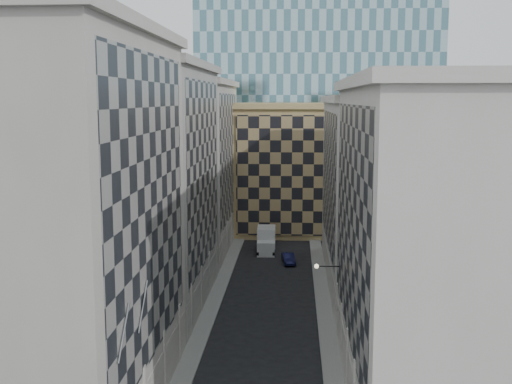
% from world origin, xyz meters
% --- Properties ---
extents(sidewalk_west, '(1.50, 100.00, 0.15)m').
position_xyz_m(sidewalk_west, '(-5.25, 30.00, 0.07)').
color(sidewalk_west, gray).
rests_on(sidewalk_west, ground).
extents(sidewalk_east, '(1.50, 100.00, 0.15)m').
position_xyz_m(sidewalk_east, '(5.25, 30.00, 0.07)').
color(sidewalk_east, gray).
rests_on(sidewalk_east, ground).
extents(bldg_left_a, '(10.80, 22.80, 23.70)m').
position_xyz_m(bldg_left_a, '(-10.88, 11.00, 11.82)').
color(bldg_left_a, '#A19C91').
rests_on(bldg_left_a, ground).
extents(bldg_left_b, '(10.80, 22.80, 22.70)m').
position_xyz_m(bldg_left_b, '(-10.88, 33.00, 11.32)').
color(bldg_left_b, gray).
rests_on(bldg_left_b, ground).
extents(bldg_left_c, '(10.80, 22.80, 21.70)m').
position_xyz_m(bldg_left_c, '(-10.88, 55.00, 10.83)').
color(bldg_left_c, '#A19C91').
rests_on(bldg_left_c, ground).
extents(bldg_right_a, '(10.80, 26.80, 20.70)m').
position_xyz_m(bldg_right_a, '(10.88, 15.00, 10.32)').
color(bldg_right_a, beige).
rests_on(bldg_right_a, ground).
extents(bldg_right_b, '(10.80, 28.80, 19.70)m').
position_xyz_m(bldg_right_b, '(10.89, 42.00, 9.85)').
color(bldg_right_b, beige).
rests_on(bldg_right_b, ground).
extents(tan_block, '(16.80, 14.80, 18.80)m').
position_xyz_m(tan_block, '(2.00, 67.90, 9.44)').
color(tan_block, tan).
rests_on(tan_block, ground).
extents(church_tower, '(7.20, 7.20, 51.50)m').
position_xyz_m(church_tower, '(0.00, 82.00, 26.95)').
color(church_tower, '#322D26').
rests_on(church_tower, ground).
extents(flagpoles_left, '(0.10, 6.33, 2.33)m').
position_xyz_m(flagpoles_left, '(-5.90, 6.00, 8.00)').
color(flagpoles_left, gray).
rests_on(flagpoles_left, ground).
extents(bracket_lamp, '(1.98, 0.36, 0.36)m').
position_xyz_m(bracket_lamp, '(4.38, 24.00, 6.20)').
color(bracket_lamp, black).
rests_on(bracket_lamp, ground).
extents(box_truck, '(2.41, 5.66, 3.08)m').
position_xyz_m(box_truck, '(-1.17, 54.27, 1.34)').
color(box_truck, silver).
rests_on(box_truck, ground).
extents(dark_car, '(1.84, 3.94, 1.25)m').
position_xyz_m(dark_car, '(1.72, 48.51, 0.63)').
color(dark_car, '#0E1035').
rests_on(dark_car, ground).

